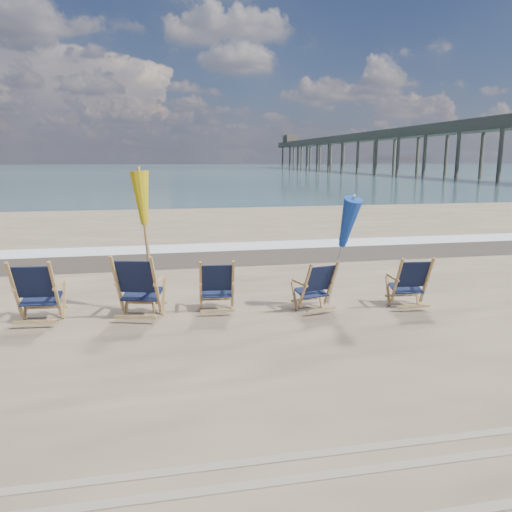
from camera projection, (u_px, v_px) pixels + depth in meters
The scene contains 12 objects.
ocean at pixel (159, 169), 129.58m from camera, with size 400.00×400.00×0.00m, color #3E6168.
surf_foam at pixel (214, 247), 14.48m from camera, with size 200.00×1.40×0.01m, color silver.
wet_sand_strip at pixel (221, 257), 13.04m from camera, with size 200.00×2.60×0.00m, color #42362A.
tire_tracks at pixel (387, 493), 3.81m from camera, with size 80.00×1.30×0.01m, color gray, non-canonical shape.
beach_chair_0 at pixel (55, 292), 7.57m from camera, with size 0.67×0.76×1.05m, color #111833, non-canonical shape.
beach_chair_1 at pixel (156, 288), 7.74m from camera, with size 0.70×0.79×1.09m, color #111833, non-canonical shape.
beach_chair_2 at pixel (233, 286), 8.16m from camera, with size 0.60×0.67×0.93m, color #111833, non-canonical shape.
beach_chair_3 at pixel (331, 285), 8.29m from camera, with size 0.57×0.64×0.89m, color #111833, non-canonical shape.
beach_chair_4 at pixel (427, 283), 8.40m from camera, with size 0.60×0.67×0.94m, color #111833, non-canonical shape.
umbrella_yellow at pixel (146, 206), 7.95m from camera, with size 0.30×0.30×2.32m.
umbrella_blue at pixel (340, 221), 8.28m from camera, with size 0.30×0.30×2.01m.
fishing_pier at pixel (391, 146), 84.25m from camera, with size 4.40×140.00×9.30m, color brown, non-canonical shape.
Camera 1 is at (-1.66, -5.92, 2.52)m, focal length 35.00 mm.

